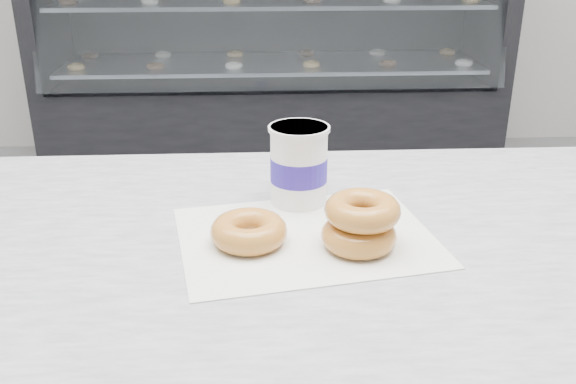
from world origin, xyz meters
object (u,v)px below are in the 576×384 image
display_case (272,79)px  coffee_cup (299,165)px  donut_stack (361,223)px  donut_single (249,231)px

display_case → coffee_cup: bearing=-90.7°
donut_stack → coffee_cup: coffee_cup is taller
display_case → coffee_cup: 2.62m
donut_stack → coffee_cup: size_ratio=1.05×
donut_single → donut_stack: donut_stack is taller
donut_single → coffee_cup: coffee_cup is taller
display_case → donut_single: (-0.11, -2.71, 0.43)m
donut_single → coffee_cup: 0.16m
donut_stack → coffee_cup: (-0.07, 0.15, 0.03)m
display_case → donut_stack: 2.76m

